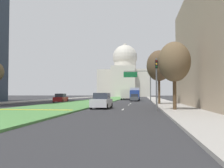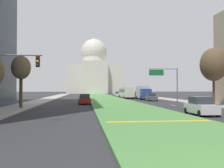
{
  "view_description": "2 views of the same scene",
  "coord_description": "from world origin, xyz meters",
  "px_view_note": "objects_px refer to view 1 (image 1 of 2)",
  "views": [
    {
      "loc": [
        10.48,
        -9.85,
        1.7
      ],
      "look_at": [
        1.95,
        58.59,
        4.39
      ],
      "focal_mm": 39.86,
      "sensor_mm": 36.0,
      "label": 1
    },
    {
      "loc": [
        -5.5,
        -5.09,
        2.56
      ],
      "look_at": [
        1.75,
        60.09,
        3.8
      ],
      "focal_mm": 40.41,
      "sensor_mm": 36.0,
      "label": 2
    }
  ],
  "objects_px": {
    "sedan_lead_stopped": "(102,101)",
    "street_tree_right_mid": "(159,66)",
    "overhead_guide_sign": "(140,79)",
    "capitol_building": "(125,78)",
    "traffic_light_near_right": "(156,77)",
    "sedan_distant": "(134,98)",
    "sedan_very_far": "(128,96)",
    "street_tree_right_near": "(174,62)",
    "city_bus": "(127,93)",
    "sedan_far_horizon": "(136,97)",
    "box_truck_delivery": "(135,94)",
    "sedan_midblock": "(61,98)"
  },
  "relations": [
    {
      "from": "sedan_lead_stopped",
      "to": "street_tree_right_mid",
      "type": "bearing_deg",
      "value": 56.45
    },
    {
      "from": "overhead_guide_sign",
      "to": "sedan_lead_stopped",
      "type": "bearing_deg",
      "value": -100.44
    },
    {
      "from": "capitol_building",
      "to": "traffic_light_near_right",
      "type": "xyz_separation_m",
      "value": [
        11.81,
        -121.39,
        -7.88
      ]
    },
    {
      "from": "sedan_distant",
      "to": "sedan_very_far",
      "type": "relative_size",
      "value": 1.06
    },
    {
      "from": "street_tree_right_near",
      "to": "city_bus",
      "type": "relative_size",
      "value": 0.62
    },
    {
      "from": "street_tree_right_mid",
      "to": "sedan_distant",
      "type": "distance_m",
      "value": 19.14
    },
    {
      "from": "sedan_lead_stopped",
      "to": "sedan_very_far",
      "type": "height_order",
      "value": "sedan_lead_stopped"
    },
    {
      "from": "capitol_building",
      "to": "sedan_distant",
      "type": "relative_size",
      "value": 6.91
    },
    {
      "from": "city_bus",
      "to": "overhead_guide_sign",
      "type": "bearing_deg",
      "value": -78.84
    },
    {
      "from": "capitol_building",
      "to": "sedan_lead_stopped",
      "type": "xyz_separation_m",
      "value": [
        5.79,
        -117.88,
        -10.37
      ]
    },
    {
      "from": "street_tree_right_near",
      "to": "sedan_far_horizon",
      "type": "height_order",
      "value": "street_tree_right_near"
    },
    {
      "from": "sedan_very_far",
      "to": "box_truck_delivery",
      "type": "height_order",
      "value": "box_truck_delivery"
    },
    {
      "from": "street_tree_right_mid",
      "to": "box_truck_delivery",
      "type": "distance_m",
      "value": 25.04
    },
    {
      "from": "street_tree_right_near",
      "to": "overhead_guide_sign",
      "type": "bearing_deg",
      "value": 98.06
    },
    {
      "from": "box_truck_delivery",
      "to": "capitol_building",
      "type": "bearing_deg",
      "value": 95.84
    },
    {
      "from": "traffic_light_near_right",
      "to": "street_tree_right_near",
      "type": "relative_size",
      "value": 0.76
    },
    {
      "from": "sedan_far_horizon",
      "to": "capitol_building",
      "type": "bearing_deg",
      "value": 96.42
    },
    {
      "from": "traffic_light_near_right",
      "to": "box_truck_delivery",
      "type": "height_order",
      "value": "traffic_light_near_right"
    },
    {
      "from": "traffic_light_near_right",
      "to": "street_tree_right_near",
      "type": "distance_m",
      "value": 2.36
    },
    {
      "from": "sedan_far_horizon",
      "to": "sedan_lead_stopped",
      "type": "bearing_deg",
      "value": -93.46
    },
    {
      "from": "sedan_distant",
      "to": "sedan_lead_stopped",
      "type": "bearing_deg",
      "value": -95.51
    },
    {
      "from": "sedan_distant",
      "to": "box_truck_delivery",
      "type": "bearing_deg",
      "value": 90.78
    },
    {
      "from": "capitol_building",
      "to": "city_bus",
      "type": "height_order",
      "value": "capitol_building"
    },
    {
      "from": "sedan_midblock",
      "to": "sedan_distant",
      "type": "bearing_deg",
      "value": 35.22
    },
    {
      "from": "traffic_light_near_right",
      "to": "sedan_lead_stopped",
      "type": "relative_size",
      "value": 1.22
    },
    {
      "from": "sedan_lead_stopped",
      "to": "traffic_light_near_right",
      "type": "bearing_deg",
      "value": -30.31
    },
    {
      "from": "street_tree_right_near",
      "to": "box_truck_delivery",
      "type": "bearing_deg",
      "value": 97.61
    },
    {
      "from": "sedan_distant",
      "to": "street_tree_right_mid",
      "type": "bearing_deg",
      "value": -76.12
    },
    {
      "from": "traffic_light_near_right",
      "to": "street_tree_right_mid",
      "type": "height_order",
      "value": "street_tree_right_mid"
    },
    {
      "from": "capitol_building",
      "to": "box_truck_delivery",
      "type": "relative_size",
      "value": 4.91
    },
    {
      "from": "overhead_guide_sign",
      "to": "sedan_far_horizon",
      "type": "distance_m",
      "value": 21.08
    },
    {
      "from": "overhead_guide_sign",
      "to": "box_truck_delivery",
      "type": "height_order",
      "value": "overhead_guide_sign"
    },
    {
      "from": "traffic_light_near_right",
      "to": "overhead_guide_sign",
      "type": "bearing_deg",
      "value": 94.1
    },
    {
      "from": "street_tree_right_mid",
      "to": "sedan_very_far",
      "type": "relative_size",
      "value": 1.97
    },
    {
      "from": "sedan_lead_stopped",
      "to": "city_bus",
      "type": "xyz_separation_m",
      "value": [
        -0.0,
        43.57,
        0.94
      ]
    },
    {
      "from": "traffic_light_near_right",
      "to": "street_tree_right_near",
      "type": "height_order",
      "value": "street_tree_right_near"
    },
    {
      "from": "city_bus",
      "to": "box_truck_delivery",
      "type": "bearing_deg",
      "value": -72.47
    },
    {
      "from": "sedan_far_horizon",
      "to": "city_bus",
      "type": "xyz_separation_m",
      "value": [
        -2.61,
        0.37,
        0.92
      ]
    },
    {
      "from": "overhead_guide_sign",
      "to": "street_tree_right_mid",
      "type": "xyz_separation_m",
      "value": [
        3.03,
        -11.69,
        1.37
      ]
    },
    {
      "from": "sedan_midblock",
      "to": "city_bus",
      "type": "xyz_separation_m",
      "value": [
        11.24,
        24.76,
        0.96
      ]
    },
    {
      "from": "box_truck_delivery",
      "to": "city_bus",
      "type": "height_order",
      "value": "box_truck_delivery"
    },
    {
      "from": "sedan_lead_stopped",
      "to": "sedan_very_far",
      "type": "relative_size",
      "value": 0.99
    },
    {
      "from": "sedan_lead_stopped",
      "to": "sedan_midblock",
      "type": "xyz_separation_m",
      "value": [
        -11.24,
        18.81,
        -0.03
      ]
    },
    {
      "from": "street_tree_right_mid",
      "to": "city_bus",
      "type": "distance_m",
      "value": 33.78
    },
    {
      "from": "city_bus",
      "to": "sedan_midblock",
      "type": "bearing_deg",
      "value": -114.42
    },
    {
      "from": "sedan_far_horizon",
      "to": "city_bus",
      "type": "distance_m",
      "value": 2.8
    },
    {
      "from": "city_bus",
      "to": "street_tree_right_mid",
      "type": "bearing_deg",
      "value": -77.62
    },
    {
      "from": "traffic_light_near_right",
      "to": "street_tree_right_mid",
      "type": "distance_m",
      "value": 14.65
    },
    {
      "from": "street_tree_right_near",
      "to": "sedan_lead_stopped",
      "type": "bearing_deg",
      "value": 158.14
    },
    {
      "from": "street_tree_right_near",
      "to": "city_bus",
      "type": "distance_m",
      "value": 47.43
    }
  ]
}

